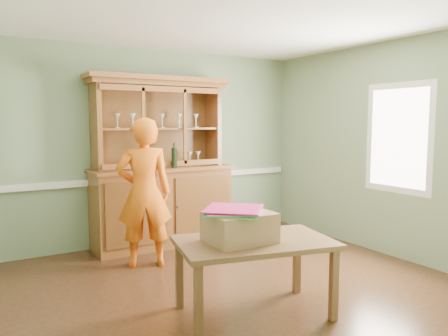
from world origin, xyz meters
TOP-DOWN VIEW (x-y plane):
  - floor at (0.00, 0.00)m, footprint 4.50×4.50m
  - ceiling at (0.00, 0.00)m, footprint 4.50×4.50m
  - wall_back at (0.00, 2.00)m, footprint 4.50×0.00m
  - wall_right at (2.25, 0.00)m, footprint 0.00×4.00m
  - wall_front at (0.00, -2.00)m, footprint 4.50×0.00m
  - chair_rail at (0.00, 1.98)m, footprint 4.41×0.05m
  - window_panel at (2.23, -0.30)m, footprint 0.03×0.96m
  - china_hutch at (-0.04, 1.74)m, footprint 1.96×0.65m
  - dining_table at (-0.22, -0.74)m, footprint 1.48×1.08m
  - cardboard_box at (-0.36, -0.71)m, footprint 0.56×0.45m
  - kite_stack at (-0.40, -0.70)m, footprint 0.64×0.64m
  - person at (-0.57, 1.00)m, footprint 0.73×0.59m

SIDE VIEW (x-z plane):
  - floor at x=0.00m, z-range 0.00..0.00m
  - dining_table at x=-0.22m, z-range 0.26..0.93m
  - cardboard_box at x=-0.36m, z-range 0.67..0.93m
  - china_hutch at x=-0.04m, z-range -0.34..1.96m
  - person at x=-0.57m, z-range 0.00..1.75m
  - chair_rail at x=0.00m, z-range 0.86..0.94m
  - kite_stack at x=-0.40m, z-range 0.93..0.97m
  - wall_back at x=0.00m, z-range -0.90..3.60m
  - wall_right at x=2.25m, z-range -0.65..3.35m
  - wall_front at x=0.00m, z-range -0.90..3.60m
  - window_panel at x=2.23m, z-range 0.82..2.18m
  - ceiling at x=0.00m, z-range 2.70..2.70m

